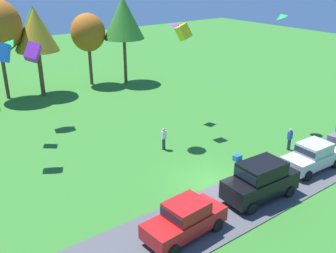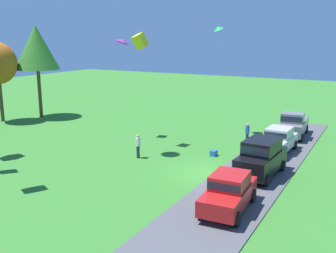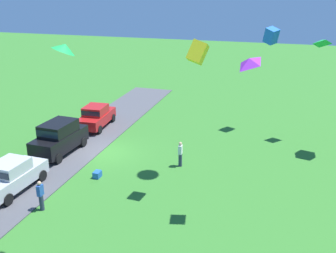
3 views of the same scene
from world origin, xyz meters
The scene contains 13 objects.
ground_plane centered at (0.00, 0.00, 0.00)m, with size 120.00×120.00×0.00m, color #337528.
pavement_strip centered at (0.00, -2.60, 0.03)m, with size 36.00×4.40×0.06m, color #4C4C51.
car_sedan_mid_row centered at (-4.55, -3.03, 1.04)m, with size 4.50×2.17×1.84m.
car_suv_by_flagpole centered at (1.06, -3.04, 1.30)m, with size 4.70×2.25×2.28m.
car_sedan_near_entrance centered at (6.61, -2.76, 1.04)m, with size 4.48×2.12×1.84m.
person_beside_suv centered at (7.90, 0.01, 0.88)m, with size 0.36×0.24×1.71m.
person_watching_sky centered at (0.58, 5.64, 0.88)m, with size 0.36×0.24×1.71m.
cooler_box centered at (3.64, 1.12, 0.20)m, with size 0.56×0.40×0.40m, color blue.
kite_box_mid_center centered at (-8.55, 10.36, 7.59)m, with size 0.81×0.81×1.13m, color blue.
kite_diamond_trailing_tail centered at (-7.33, 13.98, 7.42)m, with size 1.04×0.95×0.32m, color green.
kite_delta_low_drifter centered at (10.34, 3.72, 9.12)m, with size 0.91×0.91×0.31m, color green.
kite_diamond_near_flag centered at (5.40, 10.09, 8.06)m, with size 0.82×1.06×0.32m, color purple.
kite_box_high_right centered at (3.70, 7.33, 8.08)m, with size 0.74×0.74×1.04m, color yellow.
Camera 3 is at (23.33, 11.75, 11.37)m, focal length 42.00 mm.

